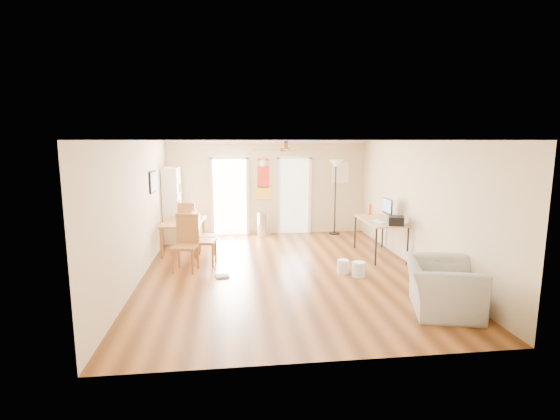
{
  "coord_description": "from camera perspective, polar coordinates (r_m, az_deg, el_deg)",
  "views": [
    {
      "loc": [
        -1.03,
        -7.97,
        2.59
      ],
      "look_at": [
        0.0,
        0.6,
        1.15
      ],
      "focal_mm": 26.62,
      "sensor_mm": 36.0,
      "label": 1
    }
  ],
  "objects": [
    {
      "name": "armchair",
      "position": [
        6.9,
        21.33,
        -9.8
      ],
      "size": [
        1.34,
        1.45,
        0.78
      ],
      "primitive_type": "imported",
      "rotation": [
        0.0,
        0.0,
        1.28
      ],
      "color": "#A3A39E",
      "rests_on": "floor"
    },
    {
      "name": "printer",
      "position": [
        9.14,
        15.66,
        -1.41
      ],
      "size": [
        0.41,
        0.44,
        0.18
      ],
      "primitive_type": "cube",
      "rotation": [
        0.0,
        0.0,
        -0.34
      ],
      "color": "black",
      "rests_on": "computer_desk"
    },
    {
      "name": "torchiere_lamp",
      "position": [
        11.63,
        7.59,
        1.72
      ],
      "size": [
        0.46,
        0.46,
        2.07
      ],
      "primitive_type": null,
      "rotation": [
        0.0,
        0.0,
        0.19
      ],
      "color": "black",
      "rests_on": "floor"
    },
    {
      "name": "ceiling",
      "position": [
        8.03,
        0.52,
        9.54
      ],
      "size": [
        5.5,
        7.0,
        0.0
      ],
      "primitive_type": null,
      "color": "silver",
      "rests_on": "floor"
    },
    {
      "name": "dining_table",
      "position": [
        10.15,
        -13.04,
        -3.44
      ],
      "size": [
        0.98,
        1.51,
        0.73
      ],
      "primitive_type": null,
      "rotation": [
        0.0,
        0.0,
        -0.08
      ],
      "color": "#A16834",
      "rests_on": "floor"
    },
    {
      "name": "wall_decal",
      "position": [
        11.53,
        -2.33,
        4.3
      ],
      "size": [
        0.46,
        0.03,
        1.1
      ],
      "primitive_type": "cube",
      "color": "red",
      "rests_on": "wall_back"
    },
    {
      "name": "bathroom_doorway",
      "position": [
        11.69,
        1.97,
        1.91
      ],
      "size": [
        0.8,
        0.1,
        2.1
      ],
      "primitive_type": null,
      "color": "white",
      "rests_on": "wall_back"
    },
    {
      "name": "framed_poster",
      "position": [
        9.56,
        -17.07,
        3.72
      ],
      "size": [
        0.04,
        0.66,
        0.48
      ],
      "primitive_type": "cube",
      "color": "black",
      "rests_on": "wall_left"
    },
    {
      "name": "trash_can",
      "position": [
        11.42,
        -2.4,
        -1.98
      ],
      "size": [
        0.32,
        0.32,
        0.64
      ],
      "primitive_type": "cylinder",
      "rotation": [
        0.0,
        0.0,
        0.08
      ],
      "color": "silver",
      "rests_on": "floor"
    },
    {
      "name": "computer_desk",
      "position": [
        9.71,
        13.51,
        -3.74
      ],
      "size": [
        0.77,
        1.55,
        0.83
      ],
      "primitive_type": null,
      "color": "#A7825B",
      "rests_on": "floor"
    },
    {
      "name": "crown_molding",
      "position": [
        8.03,
        0.52,
        9.26
      ],
      "size": [
        5.5,
        7.0,
        0.08
      ],
      "primitive_type": null,
      "color": "white",
      "rests_on": "wall_back"
    },
    {
      "name": "dining_chair_right_b",
      "position": [
        8.89,
        -10.37,
        -3.86
      ],
      "size": [
        0.52,
        0.52,
        1.12
      ],
      "primitive_type": null,
      "rotation": [
        0.0,
        0.0,
        1.45
      ],
      "color": "brown",
      "rests_on": "floor"
    },
    {
      "name": "wall_right",
      "position": [
        8.91,
        18.33,
        0.67
      ],
      "size": [
        0.04,
        7.0,
        2.6
      ],
      "primitive_type": null,
      "color": "beige",
      "rests_on": "floor"
    },
    {
      "name": "floor_cloth",
      "position": [
        8.15,
        -7.92,
        -9.01
      ],
      "size": [
        0.28,
        0.23,
        0.04
      ],
      "primitive_type": "cube",
      "rotation": [
        0.0,
        0.0,
        0.16
      ],
      "color": "#9B9A95",
      "rests_on": "floor"
    },
    {
      "name": "imac",
      "position": [
        9.64,
        14.54,
        0.1
      ],
      "size": [
        0.24,
        0.51,
        0.48
      ],
      "primitive_type": null,
      "rotation": [
        0.0,
        0.0,
        -0.35
      ],
      "color": "black",
      "rests_on": "computer_desk"
    },
    {
      "name": "wall_left",
      "position": [
        8.25,
        -18.8,
        -0.03
      ],
      "size": [
        0.04,
        7.0,
        2.6
      ],
      "primitive_type": null,
      "color": "beige",
      "rests_on": "floor"
    },
    {
      "name": "bookshelf",
      "position": [
        11.11,
        -14.58,
        0.73
      ],
      "size": [
        0.58,
        0.93,
        1.92
      ],
      "primitive_type": null,
      "rotation": [
        0.0,
        0.0,
        -0.24
      ],
      "color": "white",
      "rests_on": "floor"
    },
    {
      "name": "wastebasket_a",
      "position": [
        8.39,
        8.66,
        -7.67
      ],
      "size": [
        0.26,
        0.26,
        0.26
      ],
      "primitive_type": "cylinder",
      "rotation": [
        0.0,
        0.0,
        0.13
      ],
      "color": "white",
      "rests_on": "floor"
    },
    {
      "name": "dining_chair_near",
      "position": [
        8.52,
        -12.94,
        -4.56
      ],
      "size": [
        0.54,
        0.54,
        1.12
      ],
      "primitive_type": null,
      "rotation": [
        0.0,
        0.0,
        -0.19
      ],
      "color": "#A57235",
      "rests_on": "floor"
    },
    {
      "name": "wall_back",
      "position": [
        11.58,
        -1.71,
        3.08
      ],
      "size": [
        5.5,
        0.04,
        2.6
      ],
      "primitive_type": null,
      "color": "beige",
      "rests_on": "floor"
    },
    {
      "name": "ceiling_fan",
      "position": [
        7.74,
        0.8,
        8.29
      ],
      "size": [
        1.24,
        1.24,
        0.2
      ],
      "primitive_type": null,
      "color": "#593819",
      "rests_on": "ceiling"
    },
    {
      "name": "dining_chair_right_a",
      "position": [
        9.78,
        -10.04,
        -3.23
      ],
      "size": [
        0.38,
        0.38,
        0.92
      ],
      "primitive_type": null,
      "rotation": [
        0.0,
        0.0,
        1.57
      ],
      "color": "#9F5F33",
      "rests_on": "floor"
    },
    {
      "name": "wall_front",
      "position": [
        4.76,
        5.91,
        -6.32
      ],
      "size": [
        5.5,
        0.04,
        2.6
      ],
      "primitive_type": null,
      "color": "beige",
      "rests_on": "floor"
    },
    {
      "name": "orange_bottle",
      "position": [
        10.23,
        12.24,
        0.07
      ],
      "size": [
        0.09,
        0.09,
        0.25
      ],
      "primitive_type": "cylinder",
      "rotation": [
        0.0,
        0.0,
        0.11
      ],
      "color": "red",
      "rests_on": "computer_desk"
    },
    {
      "name": "ac_grille",
      "position": [
        11.88,
        8.23,
        5.09
      ],
      "size": [
        0.5,
        0.04,
        0.6
      ],
      "primitive_type": "cube",
      "color": "white",
      "rests_on": "wall_back"
    },
    {
      "name": "keyboard",
      "position": [
        9.35,
        13.49,
        -1.6
      ],
      "size": [
        0.15,
        0.38,
        0.01
      ],
      "primitive_type": "cube",
      "rotation": [
        0.0,
        0.0,
        0.09
      ],
      "color": "silver",
      "rests_on": "computer_desk"
    },
    {
      "name": "wastebasket_b",
      "position": [
        8.22,
        10.76,
        -8.01
      ],
      "size": [
        0.27,
        0.27,
        0.29
      ],
      "primitive_type": "cylinder",
      "rotation": [
        0.0,
        0.0,
        -0.08
      ],
      "color": "white",
      "rests_on": "floor"
    },
    {
      "name": "floor",
      "position": [
        8.44,
        0.49,
        -8.4
      ],
      "size": [
        7.0,
        7.0,
        0.0
      ],
      "primitive_type": "plane",
      "color": "brown",
      "rests_on": "ground"
    },
    {
      "name": "kitchen_doorway",
      "position": [
        11.55,
        -6.89,
        1.75
      ],
      "size": [
        0.9,
        0.1,
        2.1
      ],
      "primitive_type": null,
      "color": "white",
      "rests_on": "wall_back"
    },
    {
      "name": "dining_chair_far",
      "position": [
        10.78,
        -12.32,
        -1.74
      ],
      "size": [
        0.53,
        0.53,
        1.06
      ],
      "primitive_type": null,
      "rotation": [
        0.0,
        0.0,
        2.89
      ],
      "color": "#A16834",
      "rests_on": "floor"
    }
  ]
}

